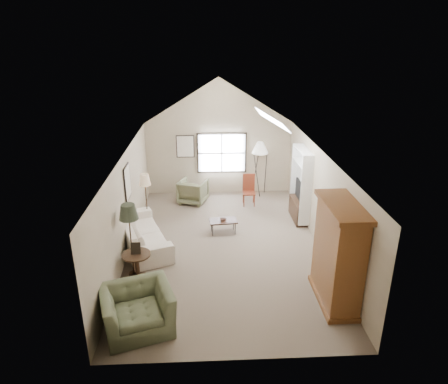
{
  "coord_description": "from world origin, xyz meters",
  "views": [
    {
      "loc": [
        -0.49,
        -9.34,
        5.23
      ],
      "look_at": [
        0.0,
        0.4,
        1.4
      ],
      "focal_mm": 32.0,
      "sensor_mm": 36.0,
      "label": 1
    }
  ],
  "objects_px": {
    "coffee_table": "(223,227)",
    "side_table": "(137,266)",
    "armoire": "(338,254)",
    "sofa": "(143,232)",
    "armchair_far": "(193,191)",
    "armchair_near": "(137,310)",
    "side_chair": "(249,190)"
  },
  "relations": [
    {
      "from": "sofa",
      "to": "side_chair",
      "type": "height_order",
      "value": "side_chair"
    },
    {
      "from": "armchair_near",
      "to": "side_table",
      "type": "distance_m",
      "value": 1.7
    },
    {
      "from": "side_chair",
      "to": "sofa",
      "type": "bearing_deg",
      "value": -138.86
    },
    {
      "from": "armoire",
      "to": "side_chair",
      "type": "xyz_separation_m",
      "value": [
        -1.24,
        5.17,
        -0.59
      ]
    },
    {
      "from": "armoire",
      "to": "sofa",
      "type": "xyz_separation_m",
      "value": [
        -4.35,
        2.59,
        -0.72
      ]
    },
    {
      "from": "armoire",
      "to": "side_table",
      "type": "xyz_separation_m",
      "value": [
        -4.25,
        0.99,
        -0.77
      ]
    },
    {
      "from": "sofa",
      "to": "side_table",
      "type": "xyz_separation_m",
      "value": [
        0.1,
        -1.6,
        -0.05
      ]
    },
    {
      "from": "sofa",
      "to": "armchair_far",
      "type": "height_order",
      "value": "armchair_far"
    },
    {
      "from": "sofa",
      "to": "side_chair",
      "type": "distance_m",
      "value": 4.04
    },
    {
      "from": "sofa",
      "to": "coffee_table",
      "type": "relative_size",
      "value": 3.34
    },
    {
      "from": "coffee_table",
      "to": "armoire",
      "type": "bearing_deg",
      "value": -55.52
    },
    {
      "from": "armchair_far",
      "to": "side_chair",
      "type": "relative_size",
      "value": 0.85
    },
    {
      "from": "sofa",
      "to": "armchair_far",
      "type": "xyz_separation_m",
      "value": [
        1.27,
        2.88,
        0.02
      ]
    },
    {
      "from": "sofa",
      "to": "coffee_table",
      "type": "distance_m",
      "value": 2.26
    },
    {
      "from": "armchair_far",
      "to": "coffee_table",
      "type": "relative_size",
      "value": 1.12
    },
    {
      "from": "armchair_near",
      "to": "armchair_far",
      "type": "height_order",
      "value": "armchair_near"
    },
    {
      "from": "armchair_far",
      "to": "side_chair",
      "type": "xyz_separation_m",
      "value": [
        1.84,
        -0.3,
        0.12
      ]
    },
    {
      "from": "armoire",
      "to": "side_chair",
      "type": "distance_m",
      "value": 5.35
    },
    {
      "from": "armchair_far",
      "to": "coffee_table",
      "type": "height_order",
      "value": "armchair_far"
    },
    {
      "from": "armchair_far",
      "to": "coffee_table",
      "type": "xyz_separation_m",
      "value": [
        0.9,
        -2.29,
        -0.2
      ]
    },
    {
      "from": "coffee_table",
      "to": "side_table",
      "type": "bearing_deg",
      "value": -133.45
    },
    {
      "from": "armoire",
      "to": "armchair_far",
      "type": "xyz_separation_m",
      "value": [
        -3.08,
        5.47,
        -0.7
      ]
    },
    {
      "from": "sofa",
      "to": "side_table",
      "type": "bearing_deg",
      "value": 163.22
    },
    {
      "from": "armoire",
      "to": "side_table",
      "type": "distance_m",
      "value": 4.44
    },
    {
      "from": "armoire",
      "to": "side_table",
      "type": "bearing_deg",
      "value": 166.86
    },
    {
      "from": "sofa",
      "to": "armoire",
      "type": "bearing_deg",
      "value": -141.13
    },
    {
      "from": "armchair_far",
      "to": "armchair_near",
      "type": "bearing_deg",
      "value": 101.41
    },
    {
      "from": "armoire",
      "to": "sofa",
      "type": "height_order",
      "value": "armoire"
    },
    {
      "from": "sofa",
      "to": "armchair_near",
      "type": "distance_m",
      "value": 3.3
    },
    {
      "from": "sofa",
      "to": "side_table",
      "type": "height_order",
      "value": "sofa"
    },
    {
      "from": "armchair_near",
      "to": "side_table",
      "type": "relative_size",
      "value": 1.98
    },
    {
      "from": "coffee_table",
      "to": "side_table",
      "type": "xyz_separation_m",
      "value": [
        -2.07,
        -2.19,
        0.13
      ]
    }
  ]
}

